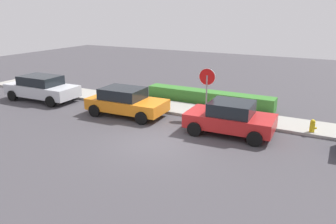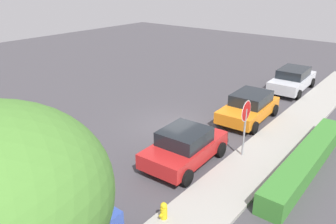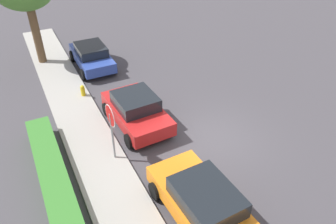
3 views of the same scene
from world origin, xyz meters
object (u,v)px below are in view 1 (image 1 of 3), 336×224
Objects in this scene: parked_car_red at (230,118)px; fire_hydrant at (312,127)px; parked_car_orange at (126,101)px; stop_sign at (207,84)px; parked_car_silver at (42,88)px.

parked_car_red reaches higher than fire_hydrant.
fire_hydrant is at bearing 9.65° from parked_car_orange.
stop_sign is at bearing 137.34° from parked_car_red.
parked_car_orange is at bearing -170.35° from fire_hydrant.
parked_car_orange is 9.07m from fire_hydrant.
parked_car_silver is 6.50× the size of fire_hydrant.
parked_car_red is 5.47× the size of fire_hydrant.
parked_car_orange reaches higher than fire_hydrant.
parked_car_orange is at bearing 179.31° from parked_car_red.
parked_car_orange is 0.90× the size of parked_car_silver.
parked_car_silver is at bearing 179.35° from parked_car_red.
parked_car_silver is at bearing -171.41° from stop_sign.
stop_sign is 10.30m from parked_car_silver.
stop_sign is 5.27m from fire_hydrant.
parked_car_silver reaches higher than fire_hydrant.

